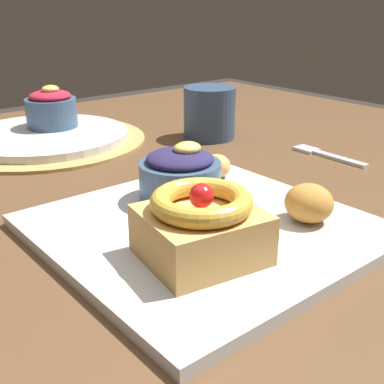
% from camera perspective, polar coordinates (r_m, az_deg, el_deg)
% --- Properties ---
extents(dining_table, '(1.29, 0.97, 0.73)m').
position_cam_1_polar(dining_table, '(0.72, -6.43, -4.89)').
color(dining_table, brown).
rests_on(dining_table, ground_plane).
extents(woven_placemat, '(0.33, 0.33, 0.00)m').
position_cam_1_polar(woven_placemat, '(0.86, -16.45, 5.66)').
color(woven_placemat, '#AD894C').
rests_on(woven_placemat, dining_table).
extents(front_plate, '(0.30, 0.30, 0.01)m').
position_cam_1_polar(front_plate, '(0.51, 1.44, -4.22)').
color(front_plate, silver).
rests_on(front_plate, dining_table).
extents(cake_slice, '(0.11, 0.10, 0.07)m').
position_cam_1_polar(cake_slice, '(0.43, 1.06, -3.89)').
color(cake_slice, tan).
rests_on(cake_slice, front_plate).
extents(berry_ramekin, '(0.09, 0.09, 0.07)m').
position_cam_1_polar(berry_ramekin, '(0.55, -1.36, 1.93)').
color(berry_ramekin, '#3D5675').
rests_on(berry_ramekin, front_plate).
extents(fritter_front, '(0.04, 0.03, 0.03)m').
position_cam_1_polar(fritter_front, '(0.63, 2.83, 2.98)').
color(fritter_front, tan).
rests_on(fritter_front, front_plate).
extents(fritter_middle, '(0.05, 0.05, 0.04)m').
position_cam_1_polar(fritter_middle, '(0.52, 13.24, -1.24)').
color(fritter_middle, '#BC7F38').
rests_on(fritter_middle, front_plate).
extents(back_plate, '(0.27, 0.27, 0.01)m').
position_cam_1_polar(back_plate, '(0.86, -16.51, 6.21)').
color(back_plate, silver).
rests_on(back_plate, woven_placemat).
extents(back_ramekin, '(0.08, 0.08, 0.07)m').
position_cam_1_polar(back_ramekin, '(0.88, -16.07, 9.11)').
color(back_ramekin, '#3D5675').
rests_on(back_ramekin, back_plate).
extents(fork, '(0.03, 0.13, 0.00)m').
position_cam_1_polar(fork, '(0.78, 14.89, 4.18)').
color(fork, silver).
rests_on(fork, dining_table).
extents(coffee_mug, '(0.09, 0.09, 0.09)m').
position_cam_1_polar(coffee_mug, '(0.85, 2.01, 9.04)').
color(coffee_mug, '#334766').
rests_on(coffee_mug, dining_table).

